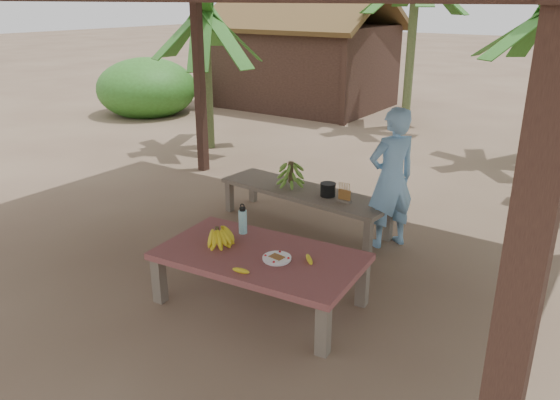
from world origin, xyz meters
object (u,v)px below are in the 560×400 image
Objects in this scene: woman at (391,179)px; plate at (277,259)px; bench at (304,194)px; water_flask at (243,221)px; work_table at (260,260)px; ripe_banana_bunch at (217,235)px; cooking_pot at (328,190)px.

plate is at bearing 25.90° from woman.
water_flask reaches higher than bench.
work_table is 0.84× the size of bench.
bench is at bearing -54.63° from woman.
ripe_banana_bunch is 1.73× the size of cooking_pot.
ripe_banana_bunch is at bearing -177.12° from plate.
water_flask is at bearing 153.77° from plate.
plate is at bearing -73.92° from cooking_pot.
bench is 0.36m from cooking_pot.
bench is at bearing 96.57° from ripe_banana_bunch.
bench is 8.92× the size of plate.
woman reaches higher than cooking_pot.
ripe_banana_bunch is 0.33m from water_flask.
cooking_pot reaches higher than bench.
woman reaches higher than plate.
bench is at bearing 176.59° from cooking_pot.
cooking_pot is (-0.31, 1.76, 0.09)m from work_table.
bench is 12.71× the size of cooking_pot.
ripe_banana_bunch is (-0.44, -0.06, 0.16)m from work_table.
cooking_pot is (-0.52, 1.79, 0.01)m from plate.
plate is 1.89m from woman.
woman is at bearing 83.02° from plate.
cooking_pot is at bearing 86.65° from water_flask.
water_flask is at bearing 140.47° from work_table.
cooking_pot reaches higher than work_table.
water_flask is 1.77m from woman.
water_flask is (0.25, -1.51, 0.23)m from bench.
ripe_banana_bunch is 0.19× the size of woman.
cooking_pot is 0.11× the size of woman.
woman reaches higher than bench.
water_flask is 1.50m from cooking_pot.
bench is at bearing 99.45° from water_flask.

